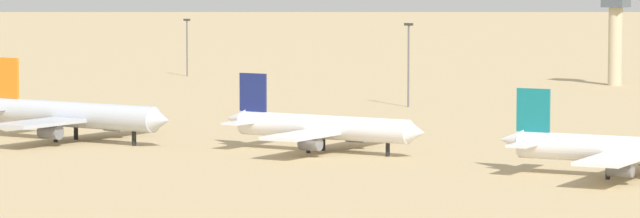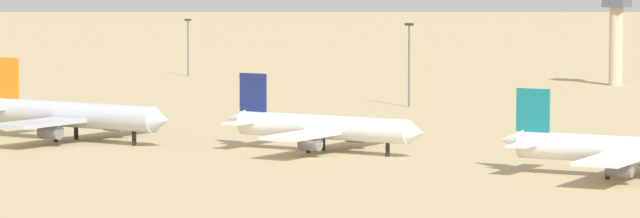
# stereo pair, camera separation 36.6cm
# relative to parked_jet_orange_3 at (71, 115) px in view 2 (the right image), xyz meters

# --- Properties ---
(ground) EXTENTS (4000.00, 4000.00, 0.00)m
(ground) POSITION_rel_parked_jet_orange_3_xyz_m (44.60, 0.55, -4.15)
(ground) COLOR tan
(parked_jet_orange_3) EXTENTS (38.24, 31.96, 12.68)m
(parked_jet_orange_3) POSITION_rel_parked_jet_orange_3_xyz_m (0.00, 0.00, 0.00)
(parked_jet_orange_3) COLOR silver
(parked_jet_orange_3) RESTS_ON ground
(parked_jet_navy_4) EXTENTS (33.93, 28.46, 11.22)m
(parked_jet_navy_4) POSITION_rel_parked_jet_orange_3_xyz_m (41.32, 8.08, -0.48)
(parked_jet_navy_4) COLOR white
(parked_jet_navy_4) RESTS_ON ground
(parked_jet_teal_5) EXTENTS (33.91, 28.64, 11.19)m
(parked_jet_teal_5) POSITION_rel_parked_jet_orange_3_xyz_m (90.37, 3.29, -0.49)
(parked_jet_teal_5) COLOR white
(parked_jet_teal_5) RESTS_ON ground
(control_tower) EXTENTS (5.20, 5.20, 22.86)m
(control_tower) POSITION_rel_parked_jet_orange_3_xyz_m (21.53, 162.09, 9.64)
(control_tower) COLOR #C6B793
(control_tower) RESTS_ON ground
(light_pole_west) EXTENTS (1.80, 0.50, 16.25)m
(light_pole_west) POSITION_rel_parked_jet_orange_3_xyz_m (11.71, 84.88, 5.19)
(light_pole_west) COLOR #59595E
(light_pole_west) RESTS_ON ground
(light_pole_mid) EXTENTS (1.80, 0.50, 14.19)m
(light_pole_mid) POSITION_rel_parked_jet_orange_3_xyz_m (-80.16, 134.85, 4.12)
(light_pole_mid) COLOR #59595E
(light_pole_mid) RESTS_ON ground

